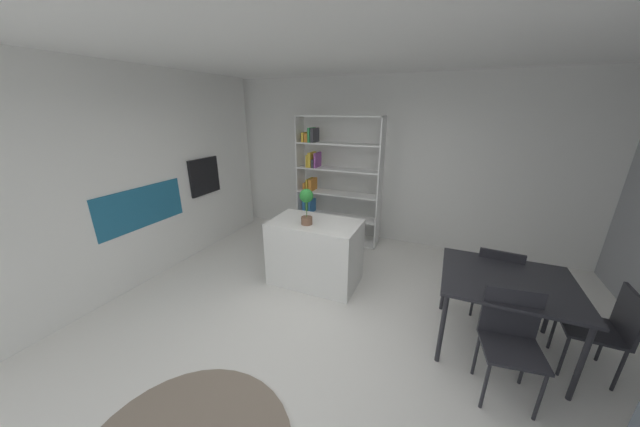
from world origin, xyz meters
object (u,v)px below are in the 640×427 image
object	(u,v)px
built_in_oven	(204,176)
dining_chair_near	(511,334)
potted_plant_on_island	(306,203)
dining_table	(507,286)
open_bookshelf	(331,178)
dining_chair_far	(496,275)
dining_chair_window_side	(607,325)
kitchen_island	(315,252)

from	to	relation	value
built_in_oven	dining_chair_near	bearing A→B (deg)	-16.53
potted_plant_on_island	dining_table	world-z (taller)	potted_plant_on_island
potted_plant_on_island	open_bookshelf	world-z (taller)	open_bookshelf
dining_chair_far	dining_chair_window_side	bearing A→B (deg)	151.06
open_bookshelf	dining_chair_far	world-z (taller)	open_bookshelf
dining_table	built_in_oven	bearing A→B (deg)	170.02
potted_plant_on_island	dining_chair_far	world-z (taller)	potted_plant_on_island
potted_plant_on_island	dining_chair_near	size ratio (longest dim) A/B	0.51
kitchen_island	potted_plant_on_island	xyz separation A→B (m)	(-0.06, -0.12, 0.73)
open_bookshelf	dining_chair_far	bearing A→B (deg)	-27.95
dining_chair_window_side	dining_chair_near	bearing A→B (deg)	-56.24
dining_chair_window_side	potted_plant_on_island	bearing A→B (deg)	-94.57
built_in_oven	dining_chair_near	size ratio (longest dim) A/B	0.67
built_in_oven	dining_table	distance (m)	4.46
built_in_oven	dining_chair_window_side	world-z (taller)	built_in_oven
dining_chair_near	built_in_oven	bearing A→B (deg)	155.71
kitchen_island	dining_chair_far	distance (m)	2.19
dining_chair_far	dining_chair_window_side	xyz separation A→B (m)	(0.80, -0.52, -0.02)
potted_plant_on_island	dining_table	bearing A→B (deg)	-7.40
kitchen_island	potted_plant_on_island	world-z (taller)	potted_plant_on_island
dining_table	potted_plant_on_island	bearing A→B (deg)	172.60
dining_chair_window_side	built_in_oven	bearing A→B (deg)	-97.54
dining_chair_far	dining_chair_near	world-z (taller)	dining_chair_near
dining_chair_window_side	dining_table	bearing A→B (deg)	-89.17
potted_plant_on_island	built_in_oven	bearing A→B (deg)	167.30
kitchen_island	dining_chair_far	world-z (taller)	kitchen_island
kitchen_island	open_bookshelf	bearing A→B (deg)	103.50
open_bookshelf	potted_plant_on_island	bearing A→B (deg)	-79.73
dining_chair_far	built_in_oven	bearing A→B (deg)	0.92
potted_plant_on_island	dining_chair_window_side	bearing A→B (deg)	-5.51
dining_table	dining_chair_far	xyz separation A→B (m)	(-0.01, 0.52, -0.17)
potted_plant_on_island	dining_table	size ratio (longest dim) A/B	0.41
dining_table	dining_chair_near	size ratio (longest dim) A/B	1.25
open_bookshelf	dining_chair_near	bearing A→B (deg)	-43.37
open_bookshelf	dining_chair_near	distance (m)	3.52
dining_table	dining_chair_near	world-z (taller)	dining_chair_near
built_in_oven	dining_chair_window_side	xyz separation A→B (m)	(5.15, -0.77, -0.73)
built_in_oven	potted_plant_on_island	distance (m)	2.16
potted_plant_on_island	open_bookshelf	xyz separation A→B (m)	(-0.28, 1.57, -0.03)
potted_plant_on_island	dining_chair_near	bearing A→B (deg)	-19.98
built_in_oven	kitchen_island	world-z (taller)	built_in_oven
kitchen_island	open_bookshelf	xyz separation A→B (m)	(-0.35, 1.46, 0.70)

